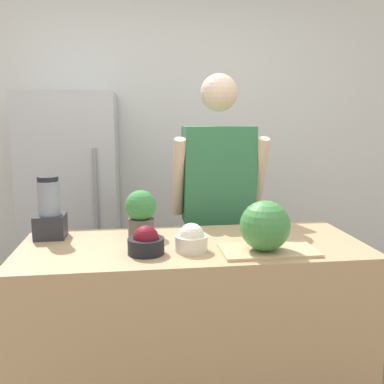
% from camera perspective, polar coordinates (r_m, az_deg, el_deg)
% --- Properties ---
extents(wall_back, '(8.00, 0.06, 2.60)m').
position_cam_1_polar(wall_back, '(3.67, -3.40, 6.88)').
color(wall_back, white).
rests_on(wall_back, ground_plane).
extents(counter_island, '(1.67, 0.68, 0.89)m').
position_cam_1_polar(counter_island, '(2.27, 0.12, -17.68)').
color(counter_island, tan).
rests_on(counter_island, ground_plane).
extents(refrigerator, '(0.67, 0.73, 1.67)m').
position_cam_1_polar(refrigerator, '(3.36, -15.46, -1.75)').
color(refrigerator, '#B7B7BC').
rests_on(refrigerator, ground_plane).
extents(person, '(0.58, 0.27, 1.76)m').
position_cam_1_polar(person, '(2.73, 3.46, -2.56)').
color(person, '#333338').
rests_on(person, ground_plane).
extents(cutting_board, '(0.44, 0.24, 0.01)m').
position_cam_1_polar(cutting_board, '(2.01, 10.14, -7.65)').
color(cutting_board, tan).
rests_on(cutting_board, counter_island).
extents(watermelon, '(0.23, 0.23, 0.23)m').
position_cam_1_polar(watermelon, '(1.95, 9.71, -4.45)').
color(watermelon, '#3D7F3D').
rests_on(watermelon, cutting_board).
extents(bowl_cherries, '(0.17, 0.17, 0.13)m').
position_cam_1_polar(bowl_cherries, '(1.95, -6.15, -6.72)').
color(bowl_cherries, black).
rests_on(bowl_cherries, counter_island).
extents(bowl_cream, '(0.15, 0.15, 0.13)m').
position_cam_1_polar(bowl_cream, '(1.97, -0.07, -6.36)').
color(bowl_cream, beige).
rests_on(bowl_cream, counter_island).
extents(blender, '(0.15, 0.15, 0.32)m').
position_cam_1_polar(blender, '(2.29, -18.45, -2.59)').
color(blender, '#28282D').
rests_on(blender, counter_island).
extents(potted_plant, '(0.16, 0.16, 0.24)m').
position_cam_1_polar(potted_plant, '(2.23, -6.84, -2.62)').
color(potted_plant, '#514C47').
rests_on(potted_plant, counter_island).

